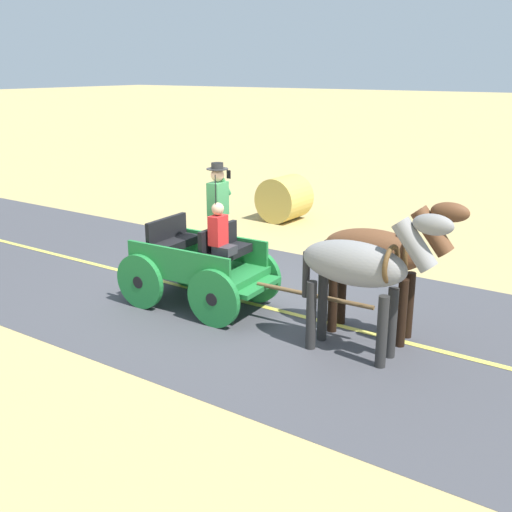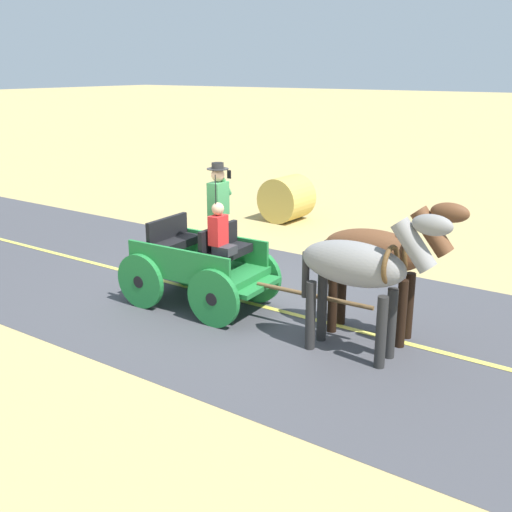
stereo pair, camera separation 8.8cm
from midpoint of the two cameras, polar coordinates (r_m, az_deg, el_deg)
ground_plane at (r=11.16m, az=-3.17°, el=-3.84°), size 200.00×200.00×0.00m
road_surface at (r=11.16m, az=-3.18°, el=-3.82°), size 6.11×160.00×0.01m
road_centre_stripe at (r=11.16m, az=-3.18°, el=-3.80°), size 0.12×160.00×0.00m
horse_drawn_carriage at (r=10.55m, az=-5.25°, el=-0.46°), size 1.51×4.51×2.50m
horse_near_side at (r=9.33m, az=11.23°, el=0.18°), size 0.69×2.14×2.21m
horse_off_side at (r=8.64m, az=9.43°, el=-1.08°), size 0.60×2.13×2.21m
hay_bale at (r=16.63m, az=2.49°, el=5.36°), size 1.14×1.24×1.20m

